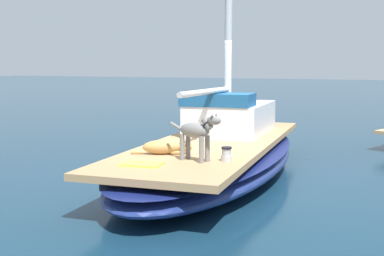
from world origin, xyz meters
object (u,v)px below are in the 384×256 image
(deck_winch, at_px, (227,154))
(deck_towel, at_px, (142,164))
(sailboat_main, at_px, (214,158))
(dog_grey, at_px, (197,132))
(dog_tan, at_px, (164,147))

(deck_winch, bearing_deg, deck_towel, -142.15)
(sailboat_main, xyz_separation_m, deck_winch, (0.88, -1.75, 0.42))
(sailboat_main, distance_m, deck_towel, 2.53)
(sailboat_main, bearing_deg, deck_towel, -92.05)
(sailboat_main, height_order, deck_winch, deck_winch)
(sailboat_main, relative_size, deck_winch, 35.40)
(dog_grey, height_order, deck_towel, dog_grey)
(dog_tan, bearing_deg, sailboat_main, 82.66)
(dog_tan, distance_m, dog_grey, 0.84)
(sailboat_main, height_order, dog_grey, dog_grey)
(dog_grey, xyz_separation_m, deck_towel, (-0.58, -0.58, -0.41))
(dog_tan, xyz_separation_m, dog_grey, (0.70, -0.34, 0.32))
(deck_towel, bearing_deg, sailboat_main, 87.95)
(sailboat_main, bearing_deg, deck_winch, -63.28)
(deck_towel, bearing_deg, deck_winch, 37.85)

